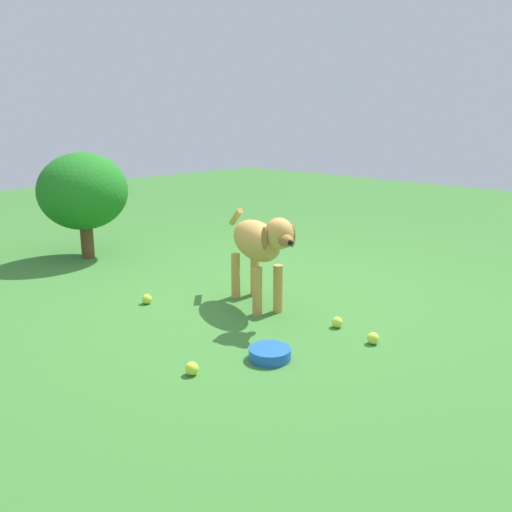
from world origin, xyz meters
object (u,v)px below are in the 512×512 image
object	(u,v)px
tennis_ball_3	(337,322)
water_bowl	(270,354)
tennis_ball_0	(373,338)
tennis_ball_1	(147,299)
tennis_ball_2	(192,368)
dog	(259,244)

from	to	relation	value
tennis_ball_3	water_bowl	distance (m)	0.60
tennis_ball_3	water_bowl	size ratio (longest dim) A/B	0.30
tennis_ball_3	water_bowl	bearing A→B (deg)	0.81
tennis_ball_0	tennis_ball_3	world-z (taller)	same
tennis_ball_0	tennis_ball_1	size ratio (longest dim) A/B	1.00
tennis_ball_1	tennis_ball_2	bearing A→B (deg)	66.80
tennis_ball_3	tennis_ball_1	bearing A→B (deg)	-64.47
dog	tennis_ball_3	distance (m)	0.71
tennis_ball_2	tennis_ball_0	bearing A→B (deg)	155.51
dog	tennis_ball_3	size ratio (longest dim) A/B	13.62
tennis_ball_0	tennis_ball_2	world-z (taller)	same
dog	tennis_ball_1	xyz separation A→B (m)	(0.49, -0.58, -0.39)
dog	water_bowl	world-z (taller)	dog
tennis_ball_1	water_bowl	bearing A→B (deg)	87.95
tennis_ball_0	tennis_ball_2	size ratio (longest dim) A/B	1.00
tennis_ball_0	tennis_ball_1	xyz separation A→B (m)	(0.50, -1.44, 0.00)
tennis_ball_1	tennis_ball_3	distance (m)	1.29
tennis_ball_0	tennis_ball_1	bearing A→B (deg)	-70.95
dog	tennis_ball_1	world-z (taller)	dog
dog	tennis_ball_1	size ratio (longest dim) A/B	13.62
tennis_ball_0	tennis_ball_3	xyz separation A→B (m)	(-0.06, -0.28, 0.00)
dog	tennis_ball_0	distance (m)	0.95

